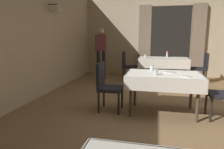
# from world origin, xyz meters

# --- Properties ---
(ground) EXTENTS (10.08, 10.08, 0.00)m
(ground) POSITION_xyz_m (0.00, 0.00, 0.00)
(ground) COLOR olive
(wall_left) EXTENTS (0.49, 8.40, 3.00)m
(wall_left) POSITION_xyz_m (-3.20, 0.00, 1.50)
(wall_left) COLOR tan
(wall_left) RESTS_ON ground
(wall_back) EXTENTS (6.40, 0.27, 3.00)m
(wall_back) POSITION_xyz_m (0.00, 4.18, 1.52)
(wall_back) COLOR tan
(wall_back) RESTS_ON ground
(dining_table_mid) EXTENTS (1.34, 0.90, 0.75)m
(dining_table_mid) POSITION_xyz_m (-0.32, 0.18, 0.66)
(dining_table_mid) COLOR #4C3D2D
(dining_table_mid) RESTS_ON ground
(dining_table_far) EXTENTS (1.56, 0.90, 0.75)m
(dining_table_far) POSITION_xyz_m (-0.25, 3.14, 0.66)
(dining_table_far) COLOR #4C3D2D
(dining_table_far) RESTS_ON ground
(chair_mid_left) EXTENTS (0.44, 0.44, 0.93)m
(chair_mid_left) POSITION_xyz_m (-1.38, 0.08, 0.52)
(chair_mid_left) COLOR black
(chair_mid_left) RESTS_ON ground
(chair_far_left) EXTENTS (0.44, 0.44, 0.93)m
(chair_far_left) POSITION_xyz_m (-1.41, 3.06, 0.52)
(chair_far_left) COLOR black
(chair_far_left) RESTS_ON ground
(chair_far_right) EXTENTS (0.44, 0.44, 0.93)m
(chair_far_right) POSITION_xyz_m (0.91, 3.09, 0.52)
(chair_far_right) COLOR black
(chair_far_right) RESTS_ON ground
(glass_mid_a) EXTENTS (0.07, 0.07, 0.11)m
(glass_mid_a) POSITION_xyz_m (-0.55, 0.44, 0.80)
(glass_mid_a) COLOR silver
(glass_mid_a) RESTS_ON dining_table_mid
(plate_mid_b) EXTENTS (0.22, 0.22, 0.01)m
(plate_mid_b) POSITION_xyz_m (-0.20, 0.29, 0.76)
(plate_mid_b) COLOR white
(plate_mid_b) RESTS_ON dining_table_mid
(glass_mid_c) EXTENTS (0.07, 0.07, 0.11)m
(glass_mid_c) POSITION_xyz_m (-0.46, -0.03, 0.80)
(glass_mid_c) COLOR silver
(glass_mid_c) RESTS_ON dining_table_mid
(plate_mid_d) EXTENTS (0.18, 0.18, 0.01)m
(plate_mid_d) POSITION_xyz_m (0.05, -0.06, 0.76)
(plate_mid_d) COLOR white
(plate_mid_d) RESTS_ON dining_table_mid
(flower_vase_far) EXTENTS (0.07, 0.07, 0.20)m
(flower_vase_far) POSITION_xyz_m (-0.13, 3.42, 0.86)
(flower_vase_far) COLOR silver
(flower_vase_far) RESTS_ON dining_table_far
(glass_far_b) EXTENTS (0.07, 0.07, 0.11)m
(glass_far_b) POSITION_xyz_m (-0.82, 2.99, 0.81)
(glass_far_b) COLOR silver
(glass_far_b) RESTS_ON dining_table_far
(person_diner_standing_aside) EXTENTS (0.39, 0.27, 1.72)m
(person_diner_standing_aside) POSITION_xyz_m (-2.30, 3.00, 1.02)
(person_diner_standing_aside) COLOR black
(person_diner_standing_aside) RESTS_ON ground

